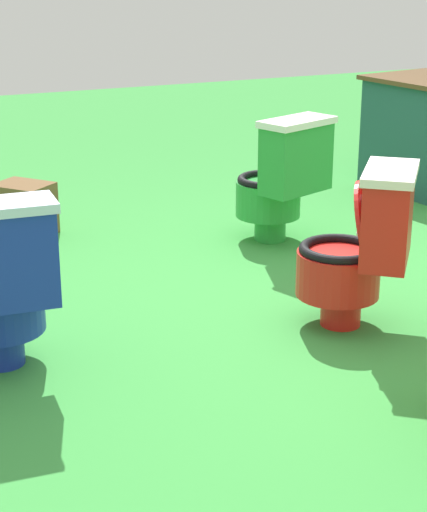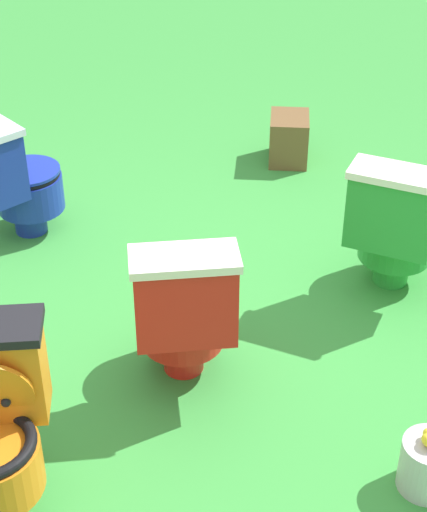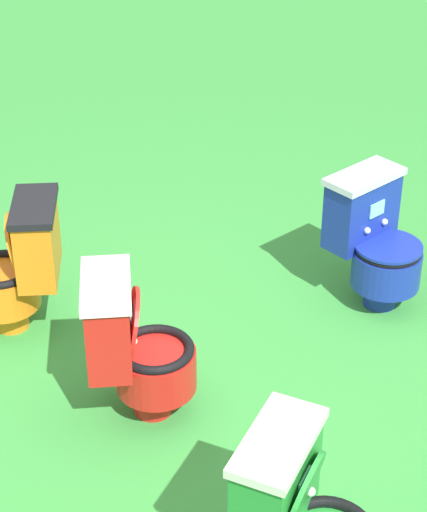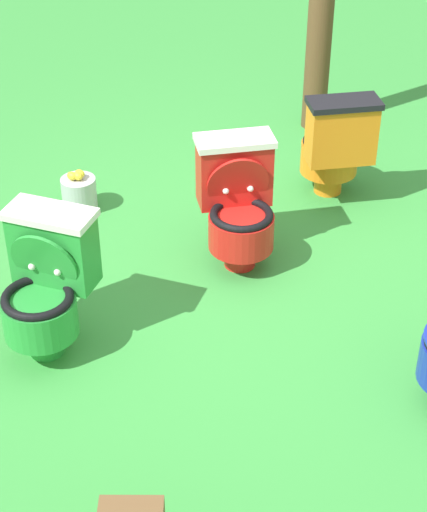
{
  "view_description": "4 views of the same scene",
  "coord_description": "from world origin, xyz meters",
  "px_view_note": "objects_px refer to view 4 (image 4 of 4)",
  "views": [
    {
      "loc": [
        -2.09,
        -3.3,
        1.6
      ],
      "look_at": [
        -0.63,
        -0.08,
        0.38
      ],
      "focal_mm": 62.96,
      "sensor_mm": 36.0,
      "label": 1
    },
    {
      "loc": [
        2.07,
        -2.17,
        2.53
      ],
      "look_at": [
        -0.23,
        0.22,
        0.34
      ],
      "focal_mm": 59.38,
      "sensor_mm": 36.0,
      "label": 2
    },
    {
      "loc": [
        2.13,
        2.4,
        2.89
      ],
      "look_at": [
        -0.62,
        -0.33,
        0.52
      ],
      "focal_mm": 65.63,
      "sensor_mm": 36.0,
      "label": 3
    },
    {
      "loc": [
        -2.54,
        3.1,
        2.89
      ],
      "look_at": [
        -0.2,
        0.26,
        0.35
      ],
      "focal_mm": 60.98,
      "sensor_mm": 36.0,
      "label": 4
    }
  ],
  "objects_px": {
    "toilet_orange": "(335,145)",
    "toilet_red": "(238,203)",
    "toilet_green": "(46,283)",
    "lemon_bucket": "(79,193)"
  },
  "relations": [
    {
      "from": "toilet_orange",
      "to": "toilet_red",
      "type": "bearing_deg",
      "value": -141.38
    },
    {
      "from": "toilet_green",
      "to": "toilet_orange",
      "type": "bearing_deg",
      "value": -117.75
    },
    {
      "from": "lemon_bucket",
      "to": "toilet_green",
      "type": "bearing_deg",
      "value": 130.71
    },
    {
      "from": "toilet_orange",
      "to": "lemon_bucket",
      "type": "xyz_separation_m",
      "value": [
        1.14,
        1.14,
        -0.26
      ]
    },
    {
      "from": "toilet_orange",
      "to": "lemon_bucket",
      "type": "height_order",
      "value": "toilet_orange"
    },
    {
      "from": "toilet_red",
      "to": "toilet_green",
      "type": "xyz_separation_m",
      "value": [
        0.25,
        1.2,
        0.0
      ]
    },
    {
      "from": "toilet_green",
      "to": "toilet_orange",
      "type": "height_order",
      "value": "same"
    },
    {
      "from": "toilet_green",
      "to": "toilet_orange",
      "type": "relative_size",
      "value": 1.0
    },
    {
      "from": "toilet_red",
      "to": "lemon_bucket",
      "type": "xyz_separation_m",
      "value": [
        1.1,
        0.21,
        -0.26
      ]
    },
    {
      "from": "toilet_green",
      "to": "toilet_red",
      "type": "bearing_deg",
      "value": -121.9
    }
  ]
}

